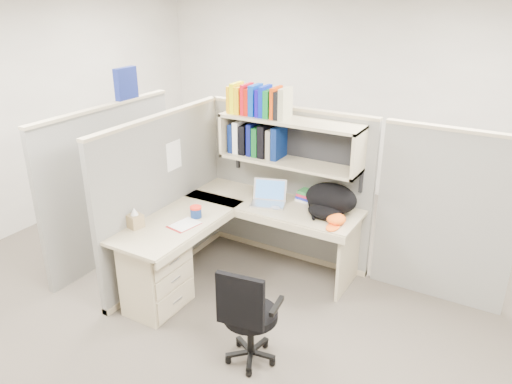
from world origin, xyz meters
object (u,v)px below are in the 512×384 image
Objects in this scene: backpack at (328,201)px; snack_canister at (196,212)px; laptop at (268,194)px; task_chair at (249,330)px; desk at (189,256)px.

snack_canister is (-1.04, -0.65, -0.09)m from backpack.
laptop is at bearing 52.86° from snack_canister.
backpack reaches higher than laptop.
task_chair is at bearing -85.33° from laptop.
backpack is at bearing 41.72° from desk.
snack_canister reaches higher than desk.
laptop reaches higher than snack_canister.
desk is 0.97m from laptop.
snack_canister is 1.30m from task_chair.
desk is 5.36× the size of laptop.
desk is at bearing -74.94° from snack_canister.
snack_canister is (-0.06, 0.22, 0.35)m from desk.
task_chair is at bearing -105.76° from backpack.
laptop is at bearing 113.08° from task_chair.
desk is at bearing -133.92° from laptop.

